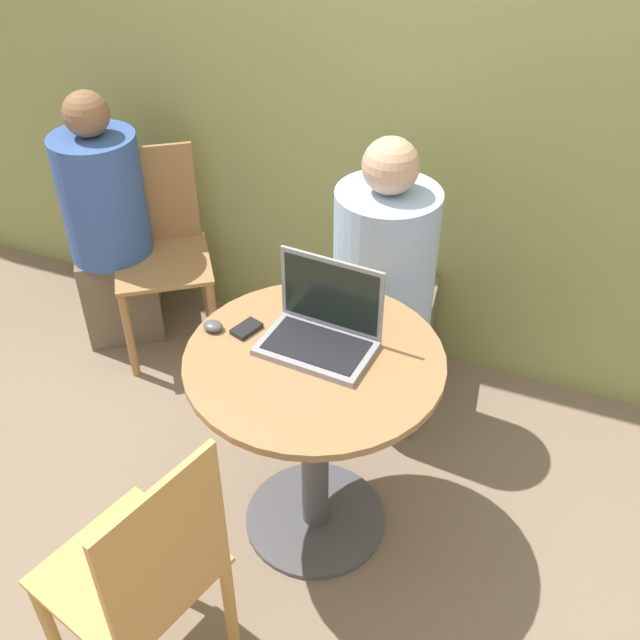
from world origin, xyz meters
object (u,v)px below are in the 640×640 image
object	(u,v)px
laptop	(322,328)
chair_empty	(145,580)
cell_phone	(247,329)
person_seated	(385,305)

from	to	relation	value
laptop	chair_empty	world-z (taller)	laptop
cell_phone	person_seated	distance (m)	0.74
cell_phone	person_seated	size ratio (longest dim) A/B	0.09
chair_empty	person_seated	size ratio (longest dim) A/B	0.77
laptop	cell_phone	size ratio (longest dim) A/B	3.29
laptop	person_seated	xyz separation A→B (m)	(0.01, 0.60, -0.33)
laptop	person_seated	world-z (taller)	person_seated
cell_phone	chair_empty	bearing A→B (deg)	-86.29
cell_phone	person_seated	xyz separation A→B (m)	(0.25, 0.64, -0.27)
cell_phone	chair_empty	size ratio (longest dim) A/B	0.11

